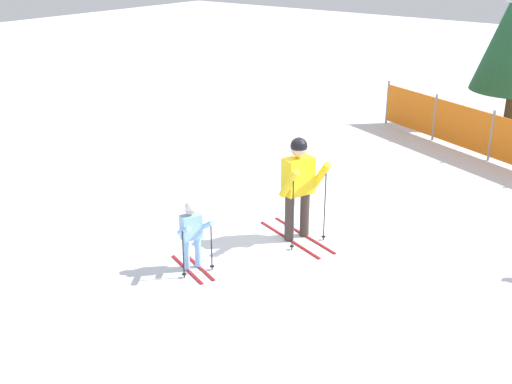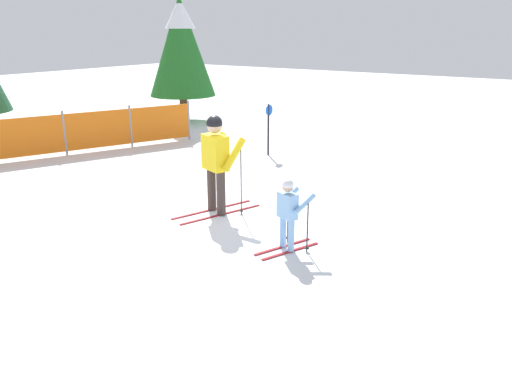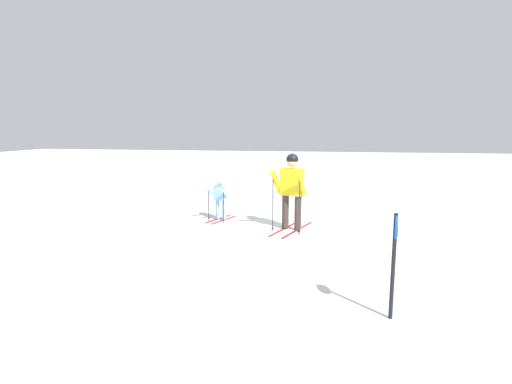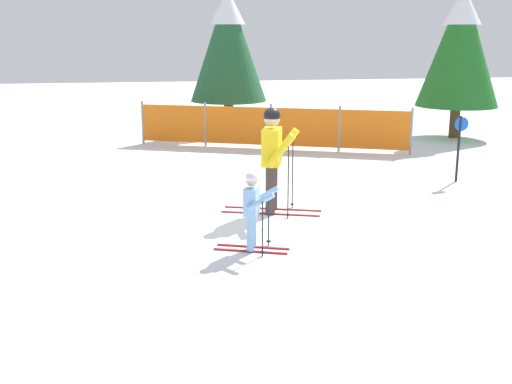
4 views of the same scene
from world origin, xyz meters
name	(u,v)px [view 1 (image 1 of 4)]	position (x,y,z in m)	size (l,w,h in m)	color
ground_plane	(304,235)	(0.00, 0.00, 0.00)	(60.00, 60.00, 0.00)	white
skier_adult	(299,180)	(-0.02, -0.18, 1.04)	(1.68, 0.93, 1.76)	maroon
skier_child	(192,231)	(-0.67, -2.04, 0.65)	(1.05, 0.64, 1.10)	maroon
safety_fence	(491,136)	(1.13, 5.79, 0.58)	(6.58, 2.81, 1.16)	gray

